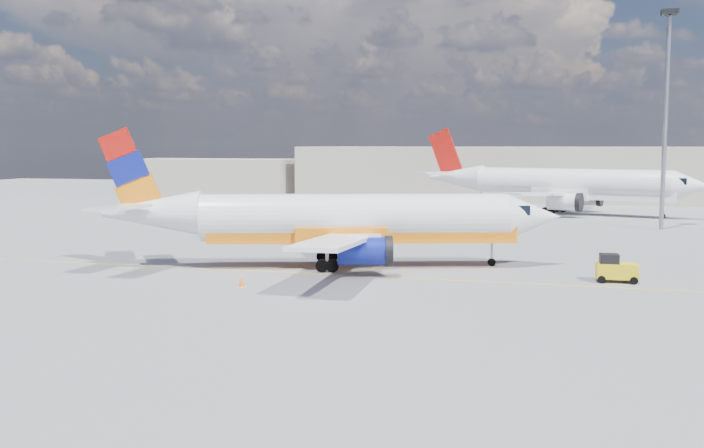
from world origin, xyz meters
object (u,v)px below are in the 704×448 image
(main_jet, at_px, (340,220))
(second_jet, at_px, (563,185))
(traffic_cone, at_px, (242,282))
(gse_tug, at_px, (615,269))

(main_jet, bearing_deg, second_jet, 55.60)
(main_jet, distance_m, traffic_cone, 10.01)
(second_jet, distance_m, traffic_cone, 58.23)
(main_jet, distance_m, second_jet, 48.57)
(main_jet, distance_m, gse_tug, 18.00)
(main_jet, relative_size, second_jet, 0.91)
(main_jet, relative_size, gse_tug, 12.73)
(main_jet, relative_size, traffic_cone, 51.51)
(gse_tug, bearing_deg, second_jet, 91.04)
(gse_tug, bearing_deg, main_jet, 172.73)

